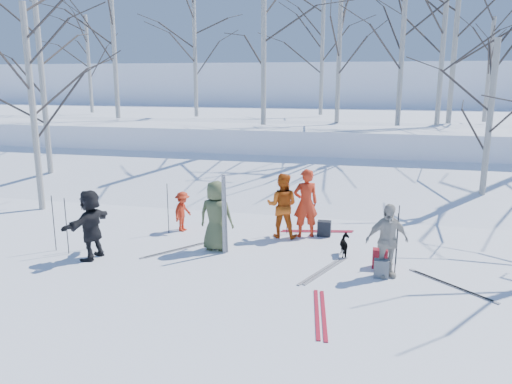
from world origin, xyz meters
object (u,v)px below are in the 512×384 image
(skier_redor_behind, at_px, (282,205))
(skier_cream_east, at_px, (387,241))
(skier_grey_west, at_px, (91,224))
(dog, at_px, (346,245))
(backpack_grey, at_px, (381,269))
(skier_red_north, at_px, (306,203))
(skier_red_seated, at_px, (183,211))
(skier_olive_center, at_px, (216,216))
(backpack_dark, at_px, (324,228))
(backpack_red, at_px, (380,258))

(skier_redor_behind, distance_m, skier_cream_east, 3.31)
(skier_cream_east, xyz_separation_m, skier_grey_west, (-6.44, -0.46, 0.02))
(dog, bearing_deg, backpack_grey, 109.74)
(skier_red_north, distance_m, skier_red_seated, 3.28)
(skier_olive_center, relative_size, backpack_dark, 4.18)
(skier_olive_center, height_order, backpack_grey, skier_olive_center)
(backpack_red, bearing_deg, skier_cream_east, -76.87)
(skier_red_seated, xyz_separation_m, dog, (4.36, -0.92, -0.29))
(skier_red_north, height_order, skier_cream_east, skier_red_north)
(skier_cream_east, bearing_deg, backpack_red, 80.70)
(backpack_grey, bearing_deg, skier_grey_west, -176.63)
(skier_red_seated, height_order, dog, skier_red_seated)
(backpack_red, bearing_deg, skier_grey_west, -171.76)
(skier_olive_center, relative_size, skier_cream_east, 1.08)
(skier_redor_behind, distance_m, skier_grey_west, 4.65)
(skier_redor_behind, bearing_deg, skier_olive_center, 44.25)
(skier_red_north, bearing_deg, backpack_grey, 105.33)
(skier_red_north, bearing_deg, skier_red_seated, -18.83)
(skier_olive_center, relative_size, skier_red_seated, 1.56)
(skier_redor_behind, distance_m, backpack_red, 3.01)
(skier_grey_west, height_order, dog, skier_grey_west)
(skier_redor_behind, bearing_deg, backpack_red, 145.51)
(skier_olive_center, height_order, skier_redor_behind, skier_olive_center)
(backpack_red, bearing_deg, skier_red_north, 136.16)
(skier_red_north, relative_size, skier_cream_east, 1.15)
(skier_red_seated, distance_m, skier_cream_east, 5.59)
(backpack_grey, relative_size, backpack_dark, 0.95)
(skier_cream_east, xyz_separation_m, dog, (-0.87, 1.06, -0.53))
(skier_grey_west, distance_m, backpack_grey, 6.41)
(backpack_grey, bearing_deg, skier_olive_center, 167.59)
(skier_red_north, xyz_separation_m, skier_cream_east, (1.98, -2.26, -0.11))
(dog, bearing_deg, skier_redor_behind, -46.52)
(skier_red_north, xyz_separation_m, skier_grey_west, (-4.46, -2.72, -0.09))
(dog, bearing_deg, skier_cream_east, 114.42)
(skier_red_seated, relative_size, backpack_red, 2.55)
(skier_red_north, bearing_deg, skier_redor_behind, -7.76)
(skier_redor_behind, height_order, backpack_dark, skier_redor_behind)
(dog, bearing_deg, skier_olive_center, -9.30)
(skier_grey_west, xyz_separation_m, backpack_dark, (4.94, 2.87, -0.60))
(skier_grey_west, height_order, backpack_grey, skier_grey_west)
(skier_red_north, height_order, skier_redor_behind, skier_red_north)
(skier_olive_center, distance_m, skier_red_north, 2.43)
(skier_red_north, distance_m, backpack_red, 2.69)
(skier_olive_center, distance_m, skier_red_seated, 1.83)
(skier_grey_west, height_order, backpack_dark, skier_grey_west)
(skier_red_seated, relative_size, skier_cream_east, 0.69)
(backpack_red, bearing_deg, dog, 141.83)
(skier_olive_center, xyz_separation_m, backpack_grey, (3.82, -0.84, -0.65))
(backpack_red, bearing_deg, backpack_dark, 125.60)
(skier_redor_behind, relative_size, dog, 2.90)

